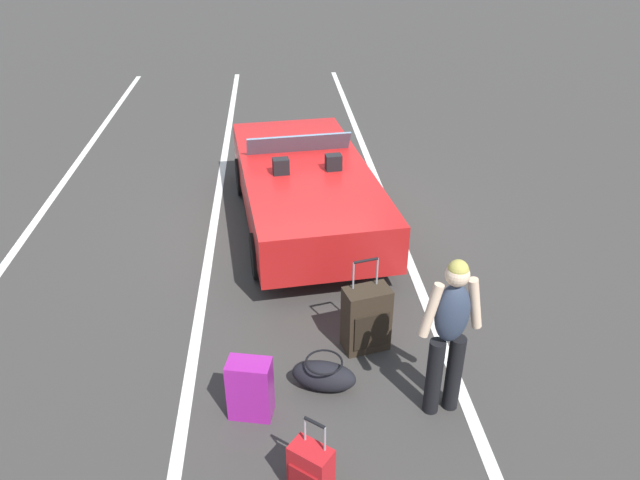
{
  "coord_description": "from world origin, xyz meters",
  "views": [
    {
      "loc": [
        -7.87,
        0.42,
        4.22
      ],
      "look_at": [
        -1.8,
        -0.07,
        0.75
      ],
      "focal_mm": 33.49,
      "sensor_mm": 36.0,
      "label": 1
    }
  ],
  "objects": [
    {
      "name": "ground_plane",
      "position": [
        0.0,
        0.0,
        0.0
      ],
      "size": [
        80.0,
        80.0,
        0.0
      ],
      "primitive_type": "plane",
      "color": "#383533"
    },
    {
      "name": "lot_line_near",
      "position": [
        0.0,
        -1.32,
        0.0
      ],
      "size": [
        18.0,
        0.12,
        0.01
      ],
      "primitive_type": "cube",
      "color": "silver",
      "rests_on": "ground_plane"
    },
    {
      "name": "lot_line_mid",
      "position": [
        0.0,
        1.38,
        0.0
      ],
      "size": [
        18.0,
        0.12,
        0.01
      ],
      "primitive_type": "cube",
      "color": "silver",
      "rests_on": "ground_plane"
    },
    {
      "name": "lot_line_far",
      "position": [
        0.0,
        4.08,
        0.0
      ],
      "size": [
        18.0,
        0.12,
        0.01
      ],
      "primitive_type": "cube",
      "color": "silver",
      "rests_on": "ground_plane"
    },
    {
      "name": "convertible_car",
      "position": [
        0.21,
        0.02,
        0.59
      ],
      "size": [
        4.31,
        2.22,
        1.24
      ],
      "rotation": [
        0.0,
        0.0,
        0.11
      ],
      "color": "red",
      "rests_on": "ground_plane"
    },
    {
      "name": "suitcase_large_black",
      "position": [
        -2.87,
        -0.48,
        0.37
      ],
      "size": [
        0.4,
        0.53,
        1.06
      ],
      "rotation": [
        0.0,
        0.0,
        3.39
      ],
      "color": "#2D2319",
      "rests_on": "ground_plane"
    },
    {
      "name": "suitcase_medium_bright",
      "position": [
        -3.74,
        0.73,
        0.31
      ],
      "size": [
        0.32,
        0.44,
        0.62
      ],
      "rotation": [
        0.0,
        0.0,
        6.07
      ],
      "color": "#991E8C",
      "rests_on": "ground_plane"
    },
    {
      "name": "suitcase_small_carryon",
      "position": [
        -4.65,
        0.24,
        0.25
      ],
      "size": [
        0.37,
        0.39,
        0.75
      ],
      "rotation": [
        0.0,
        0.0,
        2.47
      ],
      "color": "red",
      "rests_on": "ground_plane"
    },
    {
      "name": "duffel_bag",
      "position": [
        -3.46,
        0.03,
        0.16
      ],
      "size": [
        0.47,
        0.7,
        0.34
      ],
      "rotation": [
        0.0,
        0.0,
        4.42
      ],
      "color": "black",
      "rests_on": "ground_plane"
    },
    {
      "name": "traveler_person",
      "position": [
        -3.82,
        -1.06,
        0.93
      ],
      "size": [
        0.27,
        0.61,
        1.65
      ],
      "rotation": [
        0.0,
        0.0,
        0.17
      ],
      "color": "black",
      "rests_on": "ground_plane"
    }
  ]
}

